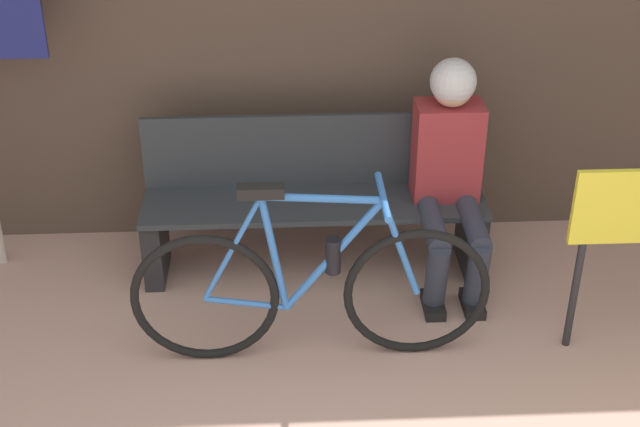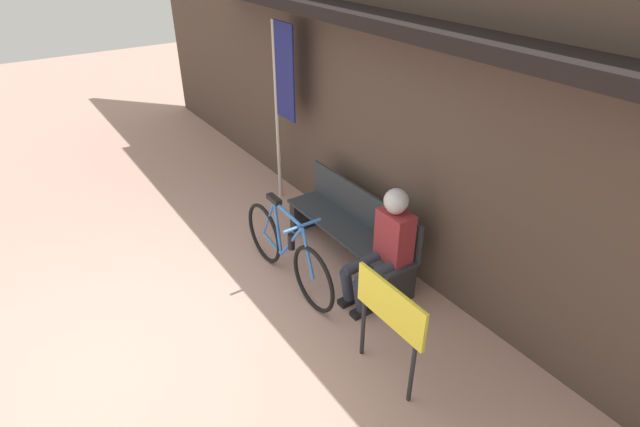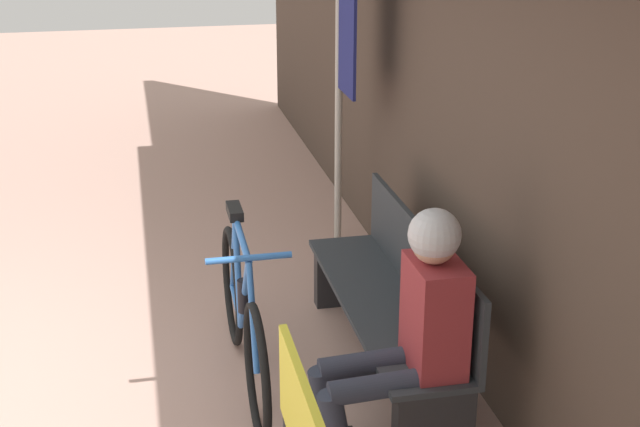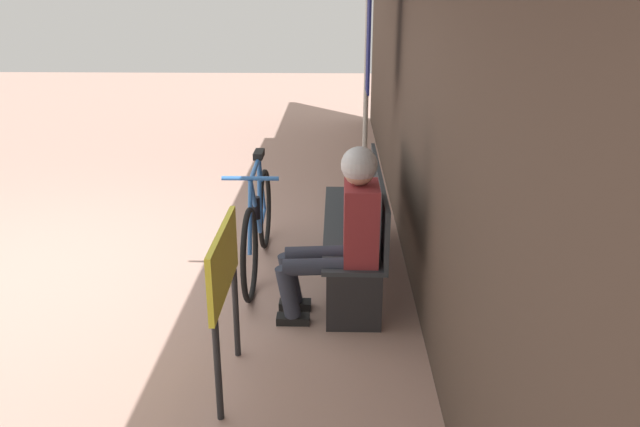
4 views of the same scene
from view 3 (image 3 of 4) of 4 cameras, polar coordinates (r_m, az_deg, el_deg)
storefront_wall at (r=4.36m, az=10.80°, el=9.56°), size 12.00×0.56×3.20m
park_bench_near at (r=4.68m, az=4.69°, el=-5.89°), size 1.78×0.42×0.82m
bicycle at (r=4.58m, az=-4.94°, el=-6.73°), size 1.63×0.40×0.91m
person_seated at (r=3.94m, az=5.90°, el=-6.78°), size 0.34×0.66×1.18m
banner_pole at (r=5.81m, az=1.55°, el=10.98°), size 0.45×0.05×2.28m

